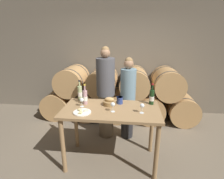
# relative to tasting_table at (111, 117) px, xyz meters

# --- Properties ---
(ground_plane) EXTENTS (10.00, 10.00, 0.00)m
(ground_plane) POSITION_rel_tasting_table_xyz_m (0.00, 0.00, -0.78)
(ground_plane) COLOR #726654
(stone_wall_back) EXTENTS (10.00, 0.12, 3.20)m
(stone_wall_back) POSITION_rel_tasting_table_xyz_m (0.00, 2.09, 0.82)
(stone_wall_back) COLOR #706656
(stone_wall_back) RESTS_ON ground_plane
(barrel_stack) EXTENTS (3.60, 0.84, 1.24)m
(barrel_stack) POSITION_rel_tasting_table_xyz_m (0.00, 1.55, -0.20)
(barrel_stack) COLOR tan
(barrel_stack) RESTS_ON ground_plane
(tasting_table) EXTENTS (1.43, 0.74, 0.92)m
(tasting_table) POSITION_rel_tasting_table_xyz_m (0.00, 0.00, 0.00)
(tasting_table) COLOR #99754C
(tasting_table) RESTS_ON ground_plane
(person_left) EXTENTS (0.34, 0.34, 1.77)m
(person_left) POSITION_rel_tasting_table_xyz_m (-0.18, 0.74, 0.12)
(person_left) COLOR #756651
(person_left) RESTS_ON ground_plane
(person_right) EXTENTS (0.29, 0.29, 1.58)m
(person_right) POSITION_rel_tasting_table_xyz_m (0.23, 0.74, 0.03)
(person_right) COLOR #232326
(person_right) RESTS_ON ground_plane
(wine_bottle_red) EXTENTS (0.07, 0.07, 0.33)m
(wine_bottle_red) POSITION_rel_tasting_table_xyz_m (0.61, 0.24, 0.25)
(wine_bottle_red) COLOR #193819
(wine_bottle_red) RESTS_ON tasting_table
(wine_bottle_white) EXTENTS (0.07, 0.07, 0.34)m
(wine_bottle_white) POSITION_rel_tasting_table_xyz_m (-0.55, 0.32, 0.25)
(wine_bottle_white) COLOR #ADBC7F
(wine_bottle_white) RESTS_ON tasting_table
(wine_bottle_rose) EXTENTS (0.07, 0.07, 0.32)m
(wine_bottle_rose) POSITION_rel_tasting_table_xyz_m (-0.42, 0.14, 0.25)
(wine_bottle_rose) COLOR #BC8E93
(wine_bottle_rose) RESTS_ON tasting_table
(blue_crock) EXTENTS (0.10, 0.10, 0.11)m
(blue_crock) POSITION_rel_tasting_table_xyz_m (0.12, 0.21, 0.20)
(blue_crock) COLOR navy
(blue_crock) RESTS_ON tasting_table
(bread_basket) EXTENTS (0.20, 0.20, 0.13)m
(bread_basket) POSITION_rel_tasting_table_xyz_m (-0.04, 0.14, 0.18)
(bread_basket) COLOR olive
(bread_basket) RESTS_ON tasting_table
(cheese_plate) EXTENTS (0.25, 0.25, 0.04)m
(cheese_plate) POSITION_rel_tasting_table_xyz_m (-0.39, -0.18, 0.15)
(cheese_plate) COLOR white
(cheese_plate) RESTS_ON tasting_table
(wine_glass_far_left) EXTENTS (0.06, 0.06, 0.14)m
(wine_glass_far_left) POSITION_rel_tasting_table_xyz_m (-0.44, 0.03, 0.24)
(wine_glass_far_left) COLOR white
(wine_glass_far_left) RESTS_ON tasting_table
(wine_glass_left) EXTENTS (0.06, 0.06, 0.14)m
(wine_glass_left) POSITION_rel_tasting_table_xyz_m (0.04, -0.10, 0.24)
(wine_glass_left) COLOR white
(wine_glass_left) RESTS_ON tasting_table
(wine_glass_center) EXTENTS (0.06, 0.06, 0.14)m
(wine_glass_center) POSITION_rel_tasting_table_xyz_m (0.44, -0.10, 0.24)
(wine_glass_center) COLOR white
(wine_glass_center) RESTS_ON tasting_table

